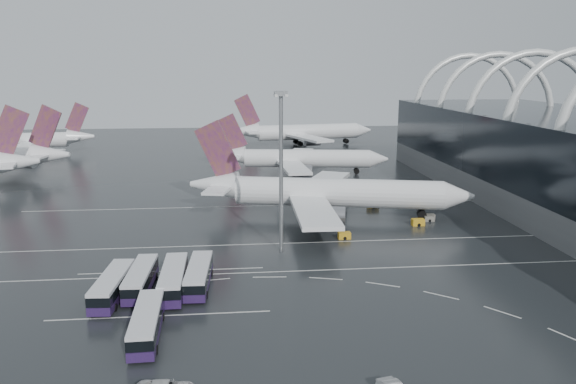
{
  "coord_description": "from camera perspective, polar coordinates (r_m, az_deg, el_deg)",
  "views": [
    {
      "loc": [
        -14.45,
        -82.77,
        30.59
      ],
      "look_at": [
        -3.75,
        22.4,
        7.0
      ],
      "focal_mm": 35.0,
      "sensor_mm": 36.0,
      "label": 1
    }
  ],
  "objects": [
    {
      "name": "gse_cart_belly_b",
      "position": [
        119.06,
        14.2,
        -2.44
      ],
      "size": [
        1.96,
        1.16,
        1.07
      ],
      "primitive_type": "cube",
      "color": "slate",
      "rests_on": "ground"
    },
    {
      "name": "bus_bay_line_south",
      "position": [
        74.06,
        -12.97,
        -12.15
      ],
      "size": [
        28.0,
        0.25,
        0.01
      ],
      "primitive_type": "cube",
      "color": "silver",
      "rests_on": "ground"
    },
    {
      "name": "bus_row_near_d",
      "position": [
        81.33,
        -9.05,
        -8.34
      ],
      "size": [
        3.6,
        13.23,
        3.23
      ],
      "rotation": [
        0.0,
        0.0,
        1.52
      ],
      "color": "#211440",
      "rests_on": "ground"
    },
    {
      "name": "airliner_main",
      "position": [
        116.62,
        3.63,
        -0.12
      ],
      "size": [
        58.48,
        50.5,
        19.95
      ],
      "rotation": [
        0.0,
        0.0,
        -0.23
      ],
      "color": "white",
      "rests_on": "ground"
    },
    {
      "name": "bus_row_near_b",
      "position": [
        81.83,
        -14.74,
        -8.49
      ],
      "size": [
        3.43,
        12.99,
        3.18
      ],
      "rotation": [
        0.0,
        0.0,
        1.54
      ],
      "color": "#211440",
      "rests_on": "ground"
    },
    {
      "name": "gse_cart_belly_c",
      "position": [
        102.97,
        5.74,
        -4.41
      ],
      "size": [
        2.25,
        1.33,
        1.23
      ],
      "primitive_type": "cube",
      "color": "gold",
      "rests_on": "ground"
    },
    {
      "name": "ground",
      "position": [
        89.42,
        3.88,
        -7.46
      ],
      "size": [
        420.0,
        420.0,
        0.0
      ],
      "primitive_type": "plane",
      "color": "black",
      "rests_on": "ground"
    },
    {
      "name": "gse_cart_belly_e",
      "position": [
        126.34,
        8.61,
        -1.26
      ],
      "size": [
        2.49,
        1.47,
        1.36
      ],
      "primitive_type": "cube",
      "color": "gold",
      "rests_on": "ground"
    },
    {
      "name": "bus_row_near_c",
      "position": [
        80.37,
        -11.57,
        -8.64
      ],
      "size": [
        3.37,
        13.74,
        3.38
      ],
      "rotation": [
        0.0,
        0.0,
        1.58
      ],
      "color": "#211440",
      "rests_on": "ground"
    },
    {
      "name": "jet_remote_far",
      "position": [
        223.83,
        -24.14,
        4.84
      ],
      "size": [
        41.84,
        33.71,
        18.23
      ],
      "rotation": [
        0.0,
        0.0,
        3.21
      ],
      "color": "white",
      "rests_on": "ground"
    },
    {
      "name": "lane_marking_mid",
      "position": [
        100.63,
        2.74,
        -5.13
      ],
      "size": [
        120.0,
        0.25,
        0.01
      ],
      "primitive_type": "cube",
      "color": "silver",
      "rests_on": "ground"
    },
    {
      "name": "gse_cart_belly_d",
      "position": [
        117.53,
        14.12,
        -2.62
      ],
      "size": [
        2.04,
        1.2,
        1.11
      ],
      "primitive_type": "cube",
      "color": "slate",
      "rests_on": "ground"
    },
    {
      "name": "lane_marking_near",
      "position": [
        87.57,
        4.1,
        -7.9
      ],
      "size": [
        120.0,
        0.25,
        0.01
      ],
      "primitive_type": "cube",
      "color": "silver",
      "rests_on": "ground"
    },
    {
      "name": "floodlight_mast",
      "position": [
        91.94,
        -0.72,
        4.0
      ],
      "size": [
        2.06,
        2.06,
        26.83
      ],
      "color": "gray",
      "rests_on": "ground"
    },
    {
      "name": "airliner_gate_b",
      "position": [
        163.91,
        1.01,
        3.38
      ],
      "size": [
        50.67,
        45.11,
        17.6
      ],
      "rotation": [
        0.0,
        0.0,
        -0.15
      ],
      "color": "white",
      "rests_on": "ground"
    },
    {
      "name": "bus_row_far_b",
      "position": [
        68.4,
        -14.16,
        -12.75
      ],
      "size": [
        3.41,
        13.11,
        3.21
      ],
      "rotation": [
        0.0,
        0.0,
        1.6
      ],
      "color": "#211440",
      "rests_on": "ground"
    },
    {
      "name": "bus_row_near_a",
      "position": [
        80.23,
        -17.41,
        -9.06
      ],
      "size": [
        3.9,
        13.47,
        3.27
      ],
      "rotation": [
        0.0,
        0.0,
        1.5
      ],
      "color": "#211440",
      "rests_on": "ground"
    },
    {
      "name": "lane_marking_far",
      "position": [
        127.35,
        0.88,
        -1.32
      ],
      "size": [
        120.0,
        0.25,
        0.01
      ],
      "primitive_type": "cube",
      "color": "silver",
      "rests_on": "ground"
    },
    {
      "name": "bus_bay_line_north",
      "position": [
        88.76,
        -11.73,
        -7.85
      ],
      "size": [
        28.0,
        0.25,
        0.01
      ],
      "primitive_type": "cube",
      "color": "silver",
      "rests_on": "ground"
    },
    {
      "name": "airliner_gate_c",
      "position": [
        224.18,
        1.29,
        6.06
      ],
      "size": [
        57.76,
        52.69,
        20.59
      ],
      "rotation": [
        0.0,
        0.0,
        0.16
      ],
      "color": "white",
      "rests_on": "ground"
    },
    {
      "name": "gse_cart_belly_a",
      "position": [
        113.78,
        13.07,
        -3.01
      ],
      "size": [
        2.43,
        1.43,
        1.32
      ],
      "primitive_type": "cube",
      "color": "gold",
      "rests_on": "ground"
    }
  ]
}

